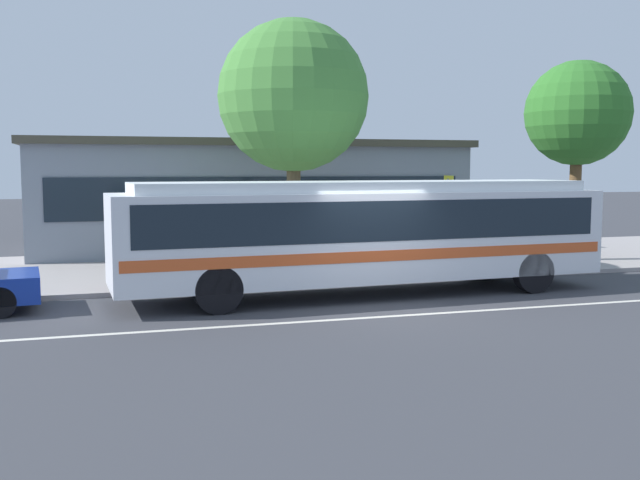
# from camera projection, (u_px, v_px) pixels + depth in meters

# --- Properties ---
(ground_plane) EXTENTS (120.00, 120.00, 0.00)m
(ground_plane) POSITION_uv_depth(u_px,v_px,m) (383.00, 309.00, 15.62)
(ground_plane) COLOR #3A3C41
(sidewalk_slab) EXTENTS (60.00, 8.00, 0.12)m
(sidewalk_slab) POSITION_uv_depth(u_px,v_px,m) (297.00, 264.00, 22.34)
(sidewalk_slab) COLOR #9D9694
(sidewalk_slab) RESTS_ON ground_plane
(lane_stripe_center) EXTENTS (56.00, 0.16, 0.01)m
(lane_stripe_center) POSITION_uv_depth(u_px,v_px,m) (397.00, 316.00, 14.86)
(lane_stripe_center) COLOR silver
(lane_stripe_center) RESTS_ON ground_plane
(transit_bus) EXTENTS (11.67, 3.00, 2.67)m
(transit_bus) POSITION_uv_depth(u_px,v_px,m) (365.00, 229.00, 17.16)
(transit_bus) COLOR silver
(transit_bus) RESTS_ON ground_plane
(pedestrian_waiting_near_sign) EXTENTS (0.35, 0.35, 1.72)m
(pedestrian_waiting_near_sign) POSITION_uv_depth(u_px,v_px,m) (483.00, 232.00, 21.46)
(pedestrian_waiting_near_sign) COLOR #313D3D
(pedestrian_waiting_near_sign) RESTS_ON sidewalk_slab
(pedestrian_walking_along_curb) EXTENTS (0.44, 0.44, 1.63)m
(pedestrian_walking_along_curb) POSITION_uv_depth(u_px,v_px,m) (154.00, 246.00, 18.07)
(pedestrian_walking_along_curb) COLOR #363E38
(pedestrian_walking_along_curb) RESTS_ON sidewalk_slab
(pedestrian_standing_by_tree) EXTENTS (0.37, 0.37, 1.62)m
(pedestrian_standing_by_tree) POSITION_uv_depth(u_px,v_px,m) (257.00, 244.00, 18.55)
(pedestrian_standing_by_tree) COLOR #3A2733
(pedestrian_standing_by_tree) RESTS_ON sidewalk_slab
(bus_stop_sign) EXTENTS (0.08, 0.44, 2.66)m
(bus_stop_sign) POSITION_uv_depth(u_px,v_px,m) (448.00, 211.00, 19.77)
(bus_stop_sign) COLOR gray
(bus_stop_sign) RESTS_ON sidewalk_slab
(street_tree_near_stop) EXTENTS (4.18, 4.18, 6.93)m
(street_tree_near_stop) POSITION_uv_depth(u_px,v_px,m) (293.00, 97.00, 20.26)
(street_tree_near_stop) COLOR brown
(street_tree_near_stop) RESTS_ON sidewalk_slab
(street_tree_mid_block) EXTENTS (3.20, 3.20, 6.13)m
(street_tree_mid_block) POSITION_uv_depth(u_px,v_px,m) (578.00, 114.00, 22.48)
(street_tree_mid_block) COLOR brown
(street_tree_mid_block) RESTS_ON sidewalk_slab
(station_building) EXTENTS (15.08, 8.32, 3.93)m
(station_building) POSITION_uv_depth(u_px,v_px,m) (243.00, 195.00, 27.50)
(station_building) COLOR gray
(station_building) RESTS_ON ground_plane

